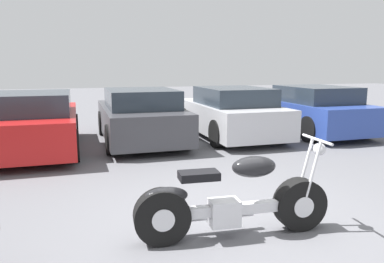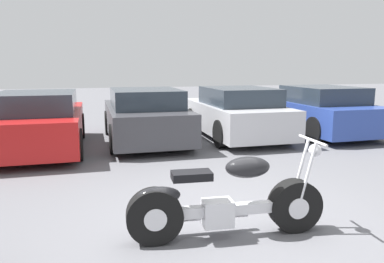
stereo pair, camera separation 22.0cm
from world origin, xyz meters
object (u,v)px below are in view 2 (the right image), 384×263
object	(u,v)px
parked_car_dark_grey	(145,116)
parked_car_red	(39,123)
parked_car_blue	(318,111)
motorcycle	(224,203)
parked_car_silver	(236,113)

from	to	relation	value
parked_car_dark_grey	parked_car_red	bearing A→B (deg)	-170.22
parked_car_dark_grey	parked_car_blue	distance (m)	5.00
motorcycle	parked_car_dark_grey	distance (m)	5.74
parked_car_dark_grey	motorcycle	bearing A→B (deg)	-89.08
parked_car_red	parked_car_dark_grey	distance (m)	2.54
motorcycle	parked_car_red	size ratio (longest dim) A/B	0.56
parked_car_dark_grey	parked_car_silver	xyz separation A→B (m)	(2.50, -0.02, 0.00)
parked_car_dark_grey	parked_car_silver	bearing A→B (deg)	-0.38
motorcycle	parked_car_silver	distance (m)	6.21
parked_car_red	motorcycle	bearing A→B (deg)	-63.92
parked_car_red	parked_car_blue	size ratio (longest dim) A/B	1.00
parked_car_blue	motorcycle	bearing A→B (deg)	-131.21
parked_car_blue	parked_car_silver	bearing A→B (deg)	177.60
motorcycle	parked_car_dark_grey	world-z (taller)	parked_car_dark_grey
parked_car_red	parked_car_silver	bearing A→B (deg)	4.73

